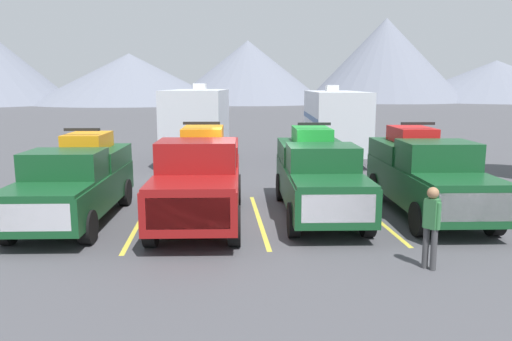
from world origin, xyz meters
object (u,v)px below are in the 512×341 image
object	(u,v)px
pickup_truck_d	(426,173)
camper_trailer_a	(198,121)
pickup_truck_c	(318,174)
pickup_truck_a	(76,180)
person_a	(431,222)
pickup_truck_b	(200,176)
camper_trailer_b	(334,120)

from	to	relation	value
pickup_truck_d	camper_trailer_a	size ratio (longest dim) A/B	0.74
pickup_truck_c	pickup_truck_d	xyz separation A→B (m)	(3.11, -0.18, 0.02)
pickup_truck_a	pickup_truck_d	size ratio (longest dim) A/B	0.96
pickup_truck_c	person_a	distance (m)	4.76
pickup_truck_a	pickup_truck_d	bearing A→B (deg)	-0.34
pickup_truck_b	camper_trailer_b	bearing A→B (deg)	60.14
person_a	pickup_truck_a	bearing A→B (deg)	151.30
pickup_truck_b	pickup_truck_a	bearing A→B (deg)	174.23
pickup_truck_c	camper_trailer_b	distance (m)	10.94
camper_trailer_a	camper_trailer_b	distance (m)	6.69
pickup_truck_a	pickup_truck_d	xyz separation A→B (m)	(9.83, -0.06, 0.07)
pickup_truck_b	pickup_truck_c	size ratio (longest dim) A/B	1.01
pickup_truck_b	camper_trailer_a	xyz separation A→B (m)	(-0.39, 10.81, 0.72)
pickup_truck_b	pickup_truck_c	world-z (taller)	pickup_truck_b
pickup_truck_c	person_a	bearing A→B (deg)	-73.23
camper_trailer_a	person_a	world-z (taller)	camper_trailer_a
pickup_truck_a	pickup_truck_c	size ratio (longest dim) A/B	0.96
person_a	camper_trailer_b	bearing A→B (deg)	83.94
camper_trailer_a	pickup_truck_b	bearing A→B (deg)	-87.96
pickup_truck_b	pickup_truck_d	distance (m)	6.45
pickup_truck_c	camper_trailer_a	bearing A→B (deg)	109.75
pickup_truck_c	pickup_truck_d	bearing A→B (deg)	-3.39
pickup_truck_d	pickup_truck_b	bearing A→B (deg)	-177.48
pickup_truck_d	camper_trailer_a	world-z (taller)	camper_trailer_a
pickup_truck_b	pickup_truck_d	xyz separation A→B (m)	(6.44, 0.28, -0.06)
pickup_truck_d	person_a	bearing A→B (deg)	-111.69
camper_trailer_a	camper_trailer_b	xyz separation A→B (m)	(6.69, 0.16, -0.04)
pickup_truck_c	camper_trailer_a	xyz separation A→B (m)	(-3.71, 10.34, 0.79)
camper_trailer_b	person_a	size ratio (longest dim) A/B	5.07
camper_trailer_b	pickup_truck_c	bearing A→B (deg)	-105.80
pickup_truck_a	pickup_truck_b	bearing A→B (deg)	-5.77
pickup_truck_b	camper_trailer_a	distance (m)	10.84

